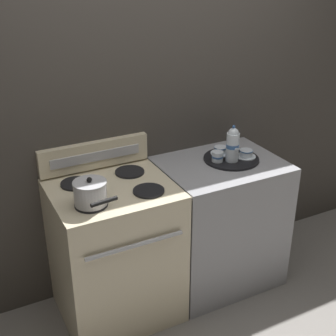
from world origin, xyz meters
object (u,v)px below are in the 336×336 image
Objects in this scene: teacup_left at (246,153)px; creamer_jug at (217,156)px; saucepan at (91,193)px; serving_tray at (231,159)px; teapot at (233,144)px; teacup_right at (220,150)px; stove at (116,252)px.

teacup_left is 0.20m from creamer_jug.
creamer_jug is at bearing 9.63° from saucepan.
serving_tray is at bearing 2.06° from creamer_jug.
teapot is 0.12m from creamer_jug.
teacup_right is at bearing 91.54° from teapot.
serving_tray is 2.75× the size of teacup_left.
saucepan is (-0.17, -0.14, 0.52)m from stove.
teapot is 0.15m from teacup_right.
teapot is at bearing -1.69° from stove.
creamer_jug is at bearing -177.94° from serving_tray.
saucepan is 3.66× the size of creamer_jug.
saucepan is 2.07× the size of teacup_right.
teapot is (0.80, -0.02, 0.56)m from stove.
saucepan is at bearing -173.53° from teacup_left.
saucepan is 1.12× the size of teapot.
saucepan reaches higher than stove.
teacup_right is (-0.03, 0.09, 0.03)m from serving_tray.
teacup_right is (-0.00, 0.13, -0.09)m from teapot.
saucepan is at bearing -170.37° from creamer_jug.
teacup_left is 0.17m from teacup_right.
teacup_left is (0.09, -0.03, 0.03)m from serving_tray.
serving_tray reaches higher than stove.
teapot is at bearing 6.76° from saucepan.
teacup_left reaches higher than stove.
teapot is at bearing -120.13° from serving_tray.
stove is 2.53× the size of serving_tray.
stove is 0.98m from teapot.
creamer_jug is (-0.08, -0.09, 0.01)m from teacup_right.
teapot is 3.26× the size of creamer_jug.
creamer_jug is at bearing 0.89° from stove.
teacup_right is at bearing 106.30° from serving_tray.
teapot is 0.14m from teacup_left.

